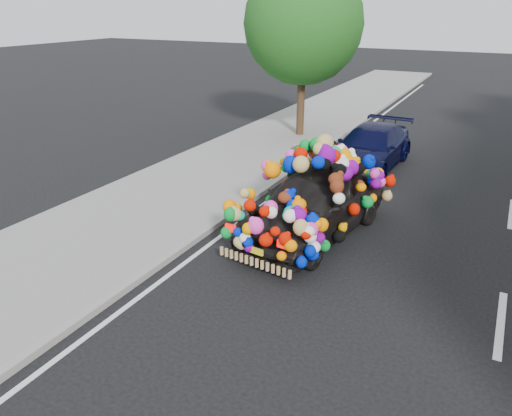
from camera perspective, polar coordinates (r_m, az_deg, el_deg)
The scene contains 7 objects.
ground at distance 9.53m, azimuth 4.15°, elevation -7.28°, with size 100.00×100.00×0.00m, color black.
sidewalk at distance 11.66m, azimuth -15.63°, elevation -1.98°, with size 4.00×60.00×0.12m, color gray.
kerb at distance 10.52m, azimuth -7.70°, elevation -4.02°, with size 0.15×60.00×0.13m, color gray.
lane_markings at distance 9.00m, azimuth 26.17°, elevation -11.74°, with size 6.00×50.00×0.01m, color silver, non-canonical shape.
tree_near_sidewalk at distance 18.53m, azimuth 5.44°, elevation 20.20°, with size 4.20×4.20×6.13m.
plush_art_car at distance 10.68m, azimuth 6.81°, elevation 2.37°, with size 2.74×4.76×2.12m.
navy_sedan at distance 15.63m, azimuth 12.88°, elevation 6.71°, with size 1.76×4.32×1.25m, color black.
Camera 1 is at (3.16, -7.65, 4.72)m, focal length 35.00 mm.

